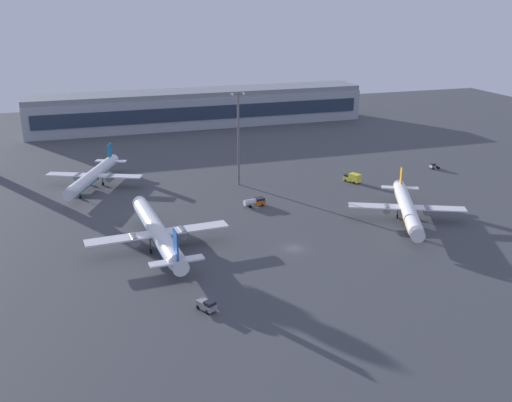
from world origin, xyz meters
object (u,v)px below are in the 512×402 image
at_px(airplane_mid_apron, 158,232).
at_px(maintenance_van, 207,305).
at_px(airplane_terminal_side, 94,175).
at_px(pushback_tug, 433,166).
at_px(fuel_truck, 255,202).
at_px(catering_truck, 353,178).
at_px(apron_light_central, 238,134).
at_px(airplane_near_gate, 407,208).

height_order(airplane_mid_apron, maintenance_van, airplane_mid_apron).
relative_size(airplane_terminal_side, pushback_tug, 11.63).
relative_size(maintenance_van, pushback_tug, 1.42).
bearing_deg(airplane_mid_apron, fuel_truck, 30.72).
bearing_deg(airplane_terminal_side, fuel_truck, 166.75).
bearing_deg(airplane_terminal_side, maintenance_van, 124.50).
relative_size(catering_truck, apron_light_central, 0.21).
bearing_deg(apron_light_central, pushback_tug, -2.94).
height_order(airplane_near_gate, pushback_tug, airplane_near_gate).
bearing_deg(maintenance_van, airplane_terminal_side, -108.42).
xyz_separation_m(airplane_mid_apron, catering_truck, (68.81, 33.66, -2.70)).
relative_size(airplane_terminal_side, maintenance_van, 8.22).
bearing_deg(pushback_tug, catering_truck, 104.54).
bearing_deg(apron_light_central, fuel_truck, -93.60).
height_order(airplane_terminal_side, catering_truck, airplane_terminal_side).
relative_size(airplane_near_gate, airplane_mid_apron, 0.85).
height_order(pushback_tug, apron_light_central, apron_light_central).
bearing_deg(airplane_mid_apron, catering_truck, 22.26).
bearing_deg(maintenance_van, fuel_truck, -145.62).
bearing_deg(maintenance_van, pushback_tug, -172.95).
xyz_separation_m(airplane_mid_apron, apron_light_central, (32.75, 42.79, 12.49)).
xyz_separation_m(airplane_near_gate, apron_light_central, (-33.93, 45.14, 12.89)).
bearing_deg(airplane_terminal_side, pushback_tug, -163.55).
bearing_deg(apron_light_central, maintenance_van, -110.83).
bearing_deg(pushback_tug, airplane_terminal_side, 87.74).
relative_size(airplane_near_gate, maintenance_van, 8.26).
distance_m(airplane_near_gate, apron_light_central, 57.92).
bearing_deg(catering_truck, apron_light_central, 141.47).
height_order(airplane_near_gate, fuel_truck, airplane_near_gate).
xyz_separation_m(airplane_terminal_side, catering_truck, (80.63, -20.95, -2.28)).
xyz_separation_m(maintenance_van, catering_truck, (64.65, 66.03, 0.40)).
xyz_separation_m(pushback_tug, apron_light_central, (-70.32, 3.61, 15.70)).
bearing_deg(airplane_mid_apron, airplane_terminal_side, 98.40).
bearing_deg(apron_light_central, airplane_mid_apron, -127.43).
distance_m(airplane_near_gate, airplane_terminal_side, 96.99).
xyz_separation_m(airplane_terminal_side, maintenance_van, (15.97, -86.98, -2.68)).
relative_size(maintenance_van, catering_truck, 0.75).
height_order(airplane_mid_apron, airplane_terminal_side, airplane_mid_apron).
bearing_deg(pushback_tug, maintenance_van, 131.27).
relative_size(catering_truck, fuel_truck, 0.93).
bearing_deg(pushback_tug, fuel_truck, 109.17).
relative_size(airplane_terminal_side, apron_light_central, 1.26).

